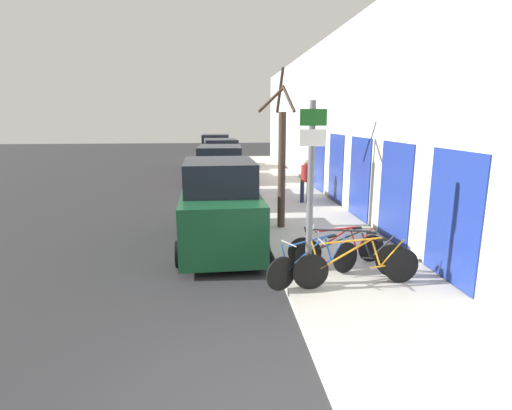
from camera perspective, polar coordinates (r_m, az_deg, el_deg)
ground_plane at (r=15.23m, az=-4.45°, el=-0.22°), size 80.00×80.00×0.00m
sidewalk_curb at (r=18.19m, az=3.57°, el=2.09°), size 3.20×32.00×0.15m
building_facade at (r=18.18m, az=9.32°, el=11.92°), size 0.23×32.00×6.50m
signpost at (r=7.41m, az=7.79°, el=2.17°), size 0.48×0.14×3.46m
bicycle_0 at (r=7.89m, az=14.26°, el=-8.41°), size 2.52×0.44×0.95m
bicycle_1 at (r=7.96m, az=8.44°, el=-8.11°), size 2.06×1.05×0.90m
bicycle_2 at (r=8.50m, az=12.90°, el=-6.85°), size 2.34×0.92×0.94m
bicycle_3 at (r=8.94m, az=11.96°, el=-6.09°), size 2.09×0.48×0.85m
parked_car_0 at (r=10.29m, az=-5.21°, el=-0.39°), size 2.21×4.53×2.27m
parked_car_1 at (r=15.57m, az=-5.12°, el=3.87°), size 2.09×4.72×2.27m
parked_car_2 at (r=20.97m, az=-5.05°, el=6.02°), size 2.19×4.70×2.25m
parked_car_3 at (r=26.54m, az=-5.74°, el=7.38°), size 2.18×4.46×2.26m
pedestrian_near at (r=15.24m, az=7.11°, el=3.91°), size 0.41×0.36×1.63m
street_tree at (r=11.51m, az=3.66°, el=6.28°), size 0.97×1.38×4.52m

